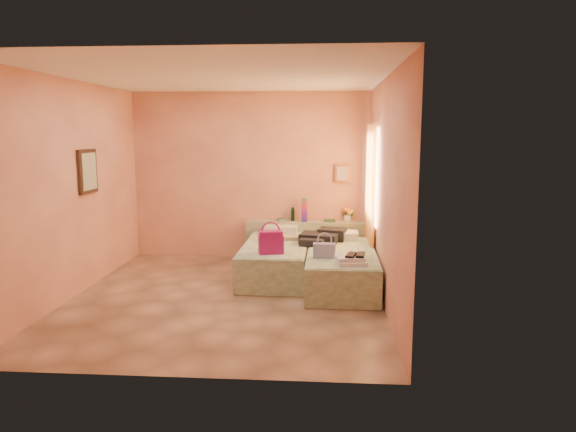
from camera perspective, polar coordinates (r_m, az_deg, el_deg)
name	(u,v)px	position (r m, az deg, el deg)	size (l,w,h in m)	color
ground	(227,297)	(6.84, -6.76, -8.89)	(4.50, 4.50, 0.00)	tan
room_walls	(248,158)	(7.03, -4.52, 6.50)	(4.02, 4.51, 2.81)	#F3AE81
headboard_ledge	(307,240)	(8.67, 2.15, -2.73)	(2.05, 0.30, 0.65)	#A0AB8C
bed_left	(276,259)	(7.70, -1.34, -4.84)	(0.90, 2.00, 0.50)	beige
bed_right	(341,268)	(7.23, 5.93, -5.81)	(0.90, 2.00, 0.50)	beige
water_bottle	(293,214)	(8.65, 0.53, 0.18)	(0.06, 0.06, 0.22)	#133522
rainbow_box	(305,210)	(8.55, 1.86, 0.69)	(0.09, 0.09, 0.40)	#A31468
small_dish	(281,220)	(8.68, -0.82, -0.42)	(0.14, 0.14, 0.03)	#4D8E68
green_book	(330,221)	(8.62, 4.65, -0.52)	(0.19, 0.14, 0.03)	#274933
flower_vase	(348,213)	(8.67, 6.65, 0.34)	(0.21, 0.21, 0.28)	silver
magenta_handbag	(271,242)	(6.96, -1.92, -2.91)	(0.33, 0.19, 0.31)	#A31468
khaki_garment	(292,238)	(7.89, 0.44, -2.42)	(0.32, 0.26, 0.06)	tan
clothes_pile	(323,237)	(7.68, 3.87, -2.29)	(0.59, 0.59, 0.18)	black
blue_handbag	(324,250)	(6.76, 4.06, -3.84)	(0.29, 0.13, 0.19)	#41529C
towel_stack	(351,261)	(6.44, 7.05, -4.93)	(0.35, 0.30, 0.10)	white
sandal_pair	(356,255)	(6.46, 7.55, -4.32)	(0.20, 0.26, 0.03)	black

